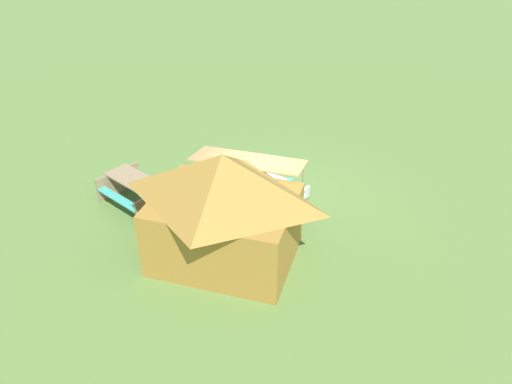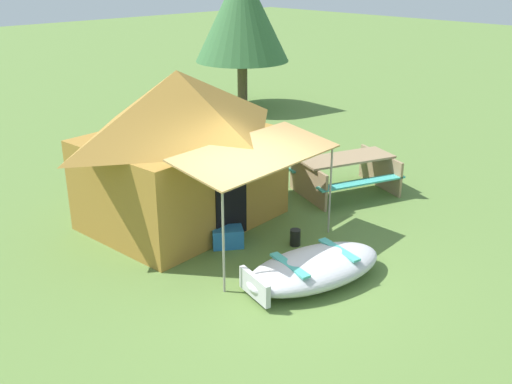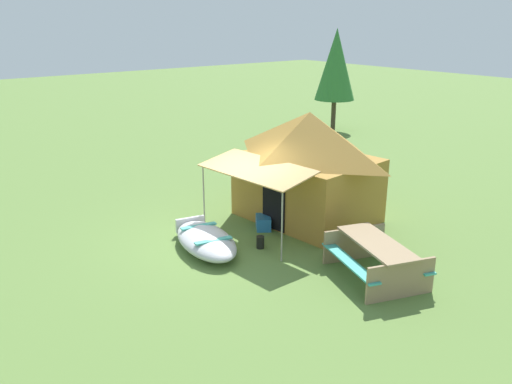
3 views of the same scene
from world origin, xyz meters
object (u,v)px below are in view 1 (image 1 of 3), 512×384
object	(u,v)px
canvas_cabin_tent	(224,207)
picnic_table	(137,189)
beached_rowboat	(271,185)
cooler_box	(252,222)
fuel_can	(235,201)

from	to	relation	value
canvas_cabin_tent	picnic_table	distance (m)	3.71
beached_rowboat	canvas_cabin_tent	bearing A→B (deg)	90.92
beached_rowboat	picnic_table	bearing A→B (deg)	31.41
cooler_box	fuel_can	size ratio (longest dim) A/B	1.80
canvas_cabin_tent	fuel_can	distance (m)	2.68
cooler_box	fuel_can	distance (m)	1.18
beached_rowboat	fuel_can	size ratio (longest dim) A/B	8.63
fuel_can	canvas_cabin_tent	bearing A→B (deg)	109.18
beached_rowboat	picnic_table	xyz separation A→B (m)	(3.31, 2.02, 0.26)
canvas_cabin_tent	picnic_table	bearing A→B (deg)	-19.97
picnic_table	fuel_can	distance (m)	2.79
beached_rowboat	fuel_can	xyz separation A→B (m)	(0.71, 1.05, -0.09)
canvas_cabin_tent	cooler_box	xyz separation A→B (m)	(-0.11, -1.40, -1.32)
picnic_table	fuel_can	bearing A→B (deg)	-159.45
picnic_table	beached_rowboat	bearing A→B (deg)	-148.59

